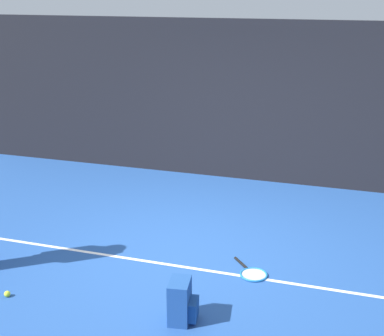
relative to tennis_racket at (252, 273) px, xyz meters
name	(u,v)px	position (x,y,z in m)	size (l,w,h in m)	color
ground_plane	(183,253)	(-0.94, 0.26, -0.01)	(12.00, 12.00, 0.00)	#234C93
back_fence	(238,102)	(-0.94, 3.26, 1.33)	(10.00, 0.10, 2.69)	black
court_line	(174,265)	(-0.94, -0.07, -0.01)	(9.00, 0.05, 0.00)	white
tennis_racket	(252,273)	(0.00, 0.00, 0.00)	(0.54, 0.58, 0.03)	black
backpack	(181,302)	(-0.50, -1.11, 0.20)	(0.31, 0.33, 0.44)	#1E478C
tennis_ball_near_player	(7,294)	(-2.43, -1.26, 0.02)	(0.07, 0.07, 0.07)	#CCE033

